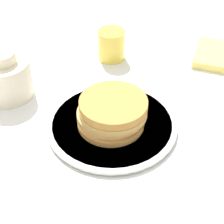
# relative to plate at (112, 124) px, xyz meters

# --- Properties ---
(ground_plane) EXTENTS (4.00, 4.00, 0.00)m
(ground_plane) POSITION_rel_plate_xyz_m (-0.01, 0.01, -0.01)
(ground_plane) COLOR white
(plate) EXTENTS (0.27, 0.27, 0.01)m
(plate) POSITION_rel_plate_xyz_m (0.00, 0.00, 0.00)
(plate) COLOR silver
(plate) RESTS_ON ground_plane
(pancake_stack) EXTENTS (0.14, 0.14, 0.06)m
(pancake_stack) POSITION_rel_plate_xyz_m (0.00, 0.00, 0.03)
(pancake_stack) COLOR #CB9049
(pancake_stack) RESTS_ON plate
(juice_glass) EXTENTS (0.07, 0.07, 0.08)m
(juice_glass) POSITION_rel_plate_xyz_m (-0.24, -0.10, 0.03)
(juice_glass) COLOR yellow
(juice_glass) RESTS_ON ground_plane
(cream_jug) EXTENTS (0.11, 0.11, 0.11)m
(cream_jug) POSITION_rel_plate_xyz_m (-0.01, -0.26, 0.04)
(cream_jug) COLOR beige
(cream_jug) RESTS_ON ground_plane
(napkin) EXTENTS (0.14, 0.11, 0.02)m
(napkin) POSITION_rel_plate_xyz_m (-0.34, 0.15, 0.00)
(napkin) COLOR #E5D166
(napkin) RESTS_ON ground_plane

